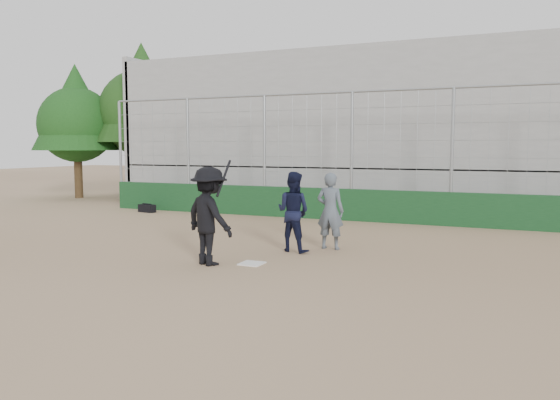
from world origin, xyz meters
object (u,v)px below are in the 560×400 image
at_px(equipment_bag, 147,208).
at_px(umpire, 330,215).
at_px(batter_at_plate, 209,216).
at_px(catcher_crouched, 293,225).

bearing_deg(equipment_bag, umpire, -26.51).
distance_m(umpire, equipment_bag, 9.14).
relative_size(batter_at_plate, umpire, 1.31).
bearing_deg(equipment_bag, catcher_crouched, -32.05).
xyz_separation_m(umpire, equipment_bag, (-8.16, 4.07, -0.64)).
bearing_deg(batter_at_plate, catcher_crouched, 61.77).
relative_size(umpire, equipment_bag, 2.26).
bearing_deg(batter_at_plate, equipment_bag, 134.63).
relative_size(catcher_crouched, equipment_bag, 1.72).
distance_m(batter_at_plate, umpire, 3.02).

